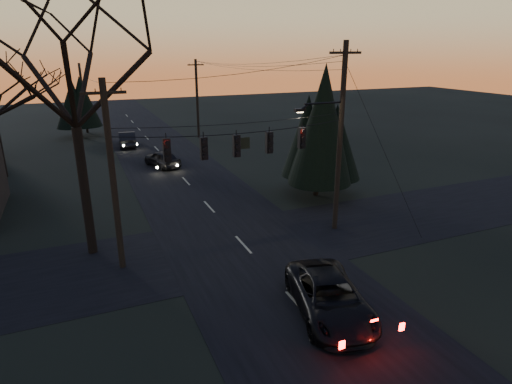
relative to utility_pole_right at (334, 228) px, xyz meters
name	(u,v)px	position (x,y,z in m)	size (l,w,h in m)	color
ground_plane	(360,374)	(-5.50, -10.00, 0.00)	(160.00, 160.00, 0.00)	black
main_road	(193,189)	(-5.50, 10.00, 0.01)	(8.00, 120.00, 0.02)	black
cross_road	(243,245)	(-5.50, 0.00, 0.01)	(60.00, 7.00, 0.02)	black
utility_pole_right	(334,228)	(0.00, 0.00, 0.00)	(5.00, 0.30, 10.00)	black
utility_pole_left	(123,267)	(-11.50, 0.00, 0.00)	(1.80, 0.30, 8.50)	black
utility_pole_far_r	(199,137)	(0.00, 28.00, 0.00)	(1.80, 0.30, 8.50)	black
utility_pole_far_l	(88,133)	(-11.50, 36.00, 0.00)	(0.30, 0.30, 8.00)	black
span_signal_assembly	(238,145)	(-5.74, 0.00, 5.28)	(11.50, 0.44, 1.54)	black
bare_tree_left	(69,70)	(-12.68, 2.14, 8.72)	(10.25, 10.25, 12.47)	black
evergreen_right	(319,131)	(1.97, 5.43, 4.46)	(4.90, 4.90, 7.73)	black
evergreen_dist	(77,105)	(-12.29, 33.64, 3.53)	(4.00, 4.00, 5.87)	black
suv_near	(329,297)	(-4.70, -6.88, 0.73)	(2.41, 5.23, 1.45)	black
sedan_oncoming_a	(162,159)	(-6.30, 16.89, 0.70)	(1.66, 4.12, 1.40)	black
sedan_oncoming_b	(127,139)	(-8.02, 26.39, 0.75)	(1.58, 4.53, 1.49)	black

